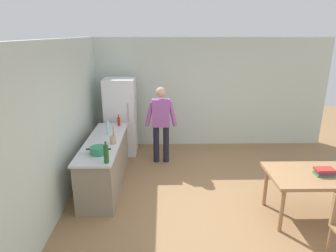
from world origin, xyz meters
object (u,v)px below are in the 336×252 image
(utensil_jar, at_px, (113,139))
(bottle_sauce_red, at_px, (119,121))
(cooking_pot, at_px, (99,150))
(dining_table, at_px, (315,178))
(book_stack, at_px, (324,172))
(bottle_water_clear, at_px, (108,128))
(person, at_px, (161,120))
(bottle_wine_green, at_px, (106,154))
(refrigerator, at_px, (121,117))

(utensil_jar, xyz_separation_m, bottle_sauce_red, (-0.05, 1.08, 0.02))
(cooking_pot, xyz_separation_m, utensil_jar, (0.16, 0.46, 0.02))
(dining_table, height_order, utensil_jar, utensil_jar)
(utensil_jar, height_order, book_stack, utensil_jar)
(bottle_water_clear, bearing_deg, person, 35.25)
(bottle_wine_green, bearing_deg, book_stack, -2.79)
(refrigerator, relative_size, cooking_pot, 4.50)
(cooking_pot, height_order, bottle_wine_green, bottle_wine_green)
(cooking_pot, height_order, bottle_water_clear, bottle_water_clear)
(refrigerator, height_order, bottle_sauce_red, refrigerator)
(book_stack, bearing_deg, cooking_pot, 171.58)
(bottle_water_clear, bearing_deg, cooking_pot, -89.47)
(person, relative_size, book_stack, 5.93)
(refrigerator, distance_m, book_stack, 4.37)
(person, xyz_separation_m, bottle_water_clear, (-1.02, -0.72, 0.05))
(cooking_pot, distance_m, book_stack, 3.51)
(bottle_sauce_red, xyz_separation_m, book_stack, (3.36, -2.05, -0.19))
(cooking_pot, xyz_separation_m, bottle_water_clear, (-0.01, 0.95, 0.07))
(person, height_order, utensil_jar, person)
(refrigerator, xyz_separation_m, book_stack, (3.41, -2.74, -0.10))
(bottle_wine_green, distance_m, bottle_sauce_red, 1.89)
(refrigerator, xyz_separation_m, cooking_pot, (-0.06, -2.22, 0.06))
(person, xyz_separation_m, cooking_pot, (-1.01, -1.67, -0.02))
(bottle_water_clear, relative_size, bottle_sauce_red, 1.25)
(bottle_sauce_red, distance_m, book_stack, 3.94)
(dining_table, distance_m, cooking_pot, 3.40)
(person, bearing_deg, book_stack, -41.55)
(cooking_pot, relative_size, book_stack, 1.39)
(dining_table, height_order, bottle_sauce_red, bottle_sauce_red)
(bottle_water_clear, xyz_separation_m, book_stack, (3.48, -1.46, -0.22))
(person, distance_m, book_stack, 3.29)
(dining_table, bearing_deg, refrigerator, 140.71)
(bottle_wine_green, height_order, bottle_sauce_red, bottle_wine_green)
(dining_table, bearing_deg, bottle_water_clear, 157.02)
(cooking_pot, bearing_deg, refrigerator, 88.50)
(person, bearing_deg, refrigerator, 149.77)
(person, relative_size, bottle_water_clear, 5.67)
(bottle_water_clear, distance_m, bottle_sauce_red, 0.60)
(book_stack, bearing_deg, refrigerator, 141.28)
(cooking_pot, distance_m, bottle_sauce_red, 1.54)
(bottle_sauce_red, bearing_deg, person, 8.29)
(dining_table, bearing_deg, bottle_wine_green, 177.75)
(utensil_jar, distance_m, bottle_water_clear, 0.52)
(cooking_pot, relative_size, bottle_wine_green, 1.18)
(dining_table, distance_m, book_stack, 0.17)
(dining_table, bearing_deg, person, 137.59)
(refrigerator, bearing_deg, bottle_sauce_red, -85.61)
(bottle_wine_green, relative_size, book_stack, 1.19)
(person, height_order, bottle_wine_green, person)
(bottle_sauce_red, bearing_deg, refrigerator, 94.39)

